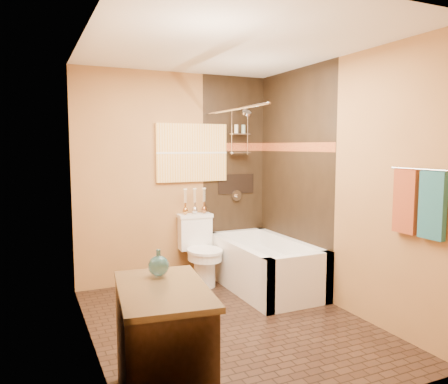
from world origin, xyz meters
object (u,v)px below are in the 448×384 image
toilet (201,250)px  vanity (162,347)px  bathtub (264,269)px  sunset_painting (192,153)px

toilet → vanity: 2.48m
bathtub → toilet: size_ratio=1.85×
sunset_painting → bathtub: size_ratio=0.60×
sunset_painting → vanity: sunset_painting is taller
bathtub → toilet: bearing=142.7°
bathtub → sunset_painting: bearing=129.6°
sunset_painting → bathtub: bearing=-50.4°
toilet → vanity: size_ratio=0.87×
vanity → toilet: bearing=70.4°
sunset_painting → toilet: size_ratio=1.11×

